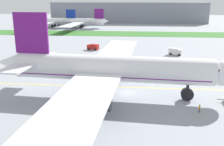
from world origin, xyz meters
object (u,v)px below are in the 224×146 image
at_px(ground_crew_wingwalker_port, 200,108).
at_px(service_truck_fuel_bowser, 93,47).
at_px(airliner_foreground, 108,69).
at_px(service_truck_baggage_loader, 175,51).
at_px(parked_airliner_far_left, 51,21).
at_px(parked_airliner_far_centre, 79,21).

xyz_separation_m(ground_crew_wingwalker_port, service_truck_fuel_bowser, (-31.49, 62.31, 0.36)).
xyz_separation_m(airliner_foreground, service_truck_baggage_loader, (21.87, 46.97, -4.92)).
bearing_deg(airliner_foreground, ground_crew_wingwalker_port, -22.16).
xyz_separation_m(service_truck_fuel_bowser, parked_airliner_far_left, (-47.40, 88.13, 3.16)).
distance_m(ground_crew_wingwalker_port, parked_airliner_far_left, 169.91).
height_order(service_truck_fuel_bowser, parked_airliner_far_centre, parked_airliner_far_centre).
relative_size(service_truck_fuel_bowser, parked_airliner_far_left, 0.07).
relative_size(ground_crew_wingwalker_port, service_truck_baggage_loader, 0.31).
distance_m(ground_crew_wingwalker_port, service_truck_baggage_loader, 54.79).
relative_size(service_truck_baggage_loader, parked_airliner_far_left, 0.07).
distance_m(parked_airliner_far_left, parked_airliner_far_centre, 23.23).
xyz_separation_m(ground_crew_wingwalker_port, parked_airliner_far_centre, (-55.99, 146.53, 3.79)).
height_order(service_truck_fuel_bowser, parked_airliner_far_left, parked_airliner_far_left).
xyz_separation_m(airliner_foreground, parked_airliner_far_centre, (-36.99, 138.79, -1.60)).
bearing_deg(service_truck_fuel_bowser, ground_crew_wingwalker_port, -63.19).
xyz_separation_m(service_truck_baggage_loader, parked_airliner_far_left, (-81.75, 95.73, 3.04)).
relative_size(service_truck_baggage_loader, parked_airliner_far_centre, 0.07).
bearing_deg(parked_airliner_far_left, service_truck_baggage_loader, -49.50).
bearing_deg(service_truck_fuel_bowser, parked_airliner_far_left, 118.27).
height_order(airliner_foreground, parked_airliner_far_left, airliner_foreground).
bearing_deg(parked_airliner_far_left, airliner_foreground, -67.24).
relative_size(ground_crew_wingwalker_port, service_truck_fuel_bowser, 0.31).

